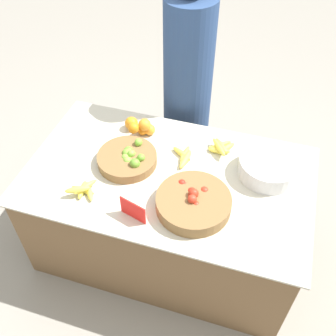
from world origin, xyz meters
The scene contains 11 objects.
ground_plane centered at (0.00, 0.00, 0.00)m, with size 12.00×12.00×0.00m, color gray.
market_table centered at (0.00, 0.00, 0.33)m, with size 1.55×0.91×0.66m.
lime_bowl centered at (-0.24, 0.02, 0.69)m, with size 0.33×0.33×0.09m.
tomato_basket centered at (0.19, -0.18, 0.70)m, with size 0.37×0.37×0.11m.
orange_pile centered at (-0.26, 0.27, 0.71)m, with size 0.19×0.15×0.13m.
metal_bowl centered at (0.51, 0.17, 0.71)m, with size 0.32×0.32×0.10m.
price_sign centered at (-0.08, -0.33, 0.72)m, with size 0.14×0.05×0.11m.
banana_bunch_front_center centered at (0.23, 0.27, 0.68)m, with size 0.15×0.18×0.06m.
banana_bunch_middle_right centered at (0.05, 0.14, 0.68)m, with size 0.14×0.19×0.04m.
banana_bunch_back_center centered at (-0.38, -0.25, 0.69)m, with size 0.16×0.15×0.06m.
vendor_person centered at (-0.08, 0.70, 0.69)m, with size 0.31×0.31×1.50m.
Camera 1 is at (0.43, -1.39, 2.21)m, focal length 42.00 mm.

